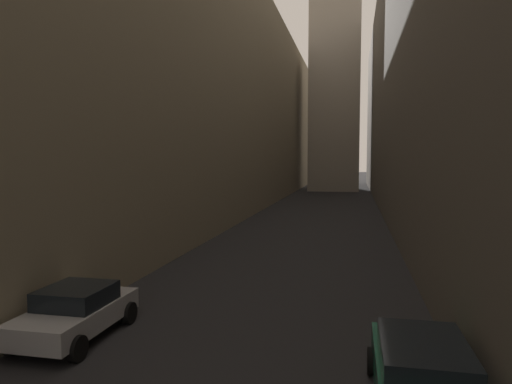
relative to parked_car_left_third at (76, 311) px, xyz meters
The scene contains 5 objects.
ground_plane 28.70m from the parked_car_left_third, 81.18° to the left, with size 264.00×264.00×0.00m, color #232326.
building_block_left 32.89m from the parked_car_left_third, 104.41° to the left, with size 13.39×108.00×21.45m, color gray.
building_block_right 36.78m from the parked_car_left_third, 60.36° to the left, with size 14.73×108.00×24.60m, color #60594F.
parked_car_left_third is the anchor object (origin of this frame).
parked_car_right_third 9.04m from the parked_car_left_third, 13.33° to the right, with size 1.96×4.42×1.51m.
Camera 1 is at (3.05, 8.44, 4.96)m, focal length 32.55 mm.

